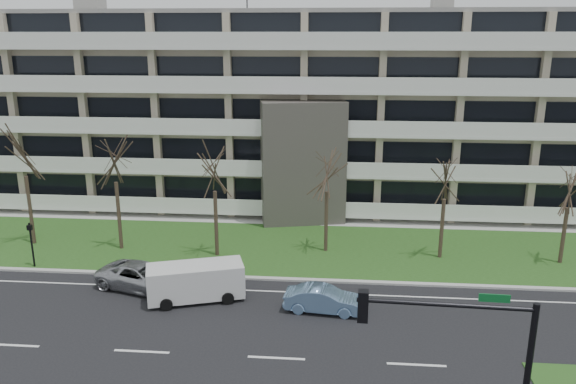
# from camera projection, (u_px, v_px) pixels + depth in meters

# --- Properties ---
(ground) EXTENTS (160.00, 160.00, 0.00)m
(ground) POSITION_uv_depth(u_px,v_px,m) (276.00, 358.00, 24.33)
(ground) COLOR black
(ground) RESTS_ON ground
(grass_verge) EXTENTS (90.00, 10.00, 0.06)m
(grass_verge) POSITION_uv_depth(u_px,v_px,m) (297.00, 248.00, 36.79)
(grass_verge) COLOR #224717
(grass_verge) RESTS_ON ground
(curb) EXTENTS (90.00, 0.35, 0.12)m
(curb) POSITION_uv_depth(u_px,v_px,m) (291.00, 279.00, 31.99)
(curb) COLOR #B2B2AD
(curb) RESTS_ON ground
(sidewalk) EXTENTS (90.00, 2.00, 0.08)m
(sidewalk) POSITION_uv_depth(u_px,v_px,m) (303.00, 221.00, 42.06)
(sidewalk) COLOR #B2B2AD
(sidewalk) RESTS_ON ground
(lane_edge_line) EXTENTS (90.00, 0.12, 0.01)m
(lane_edge_line) POSITION_uv_depth(u_px,v_px,m) (289.00, 292.00, 30.56)
(lane_edge_line) COLOR white
(lane_edge_line) RESTS_ON ground
(apartment_building) EXTENTS (60.50, 15.10, 18.75)m
(apartment_building) POSITION_uv_depth(u_px,v_px,m) (308.00, 108.00, 46.54)
(apartment_building) COLOR #B4A38C
(apartment_building) RESTS_ON ground
(silver_pickup) EXTENTS (5.60, 3.77, 1.43)m
(silver_pickup) POSITION_uv_depth(u_px,v_px,m) (142.00, 277.00, 30.80)
(silver_pickup) COLOR #A8AAAF
(silver_pickup) RESTS_ON ground
(blue_sedan) EXTENTS (4.06, 1.76, 1.30)m
(blue_sedan) POSITION_uv_depth(u_px,v_px,m) (323.00, 299.00, 28.30)
(blue_sedan) COLOR #7EA8DA
(blue_sedan) RESTS_ON ground
(white_van) EXTENTS (5.31, 3.27, 1.93)m
(white_van) POSITION_uv_depth(u_px,v_px,m) (197.00, 279.00, 29.44)
(white_van) COLOR silver
(white_van) RESTS_ON ground
(traffic_signal) EXTENTS (5.38, 0.55, 6.23)m
(traffic_signal) POSITION_uv_depth(u_px,v_px,m) (469.00, 359.00, 17.03)
(traffic_signal) COLOR black
(traffic_signal) RESTS_ON ground
(pedestrian_signal) EXTENTS (0.27, 0.21, 2.82)m
(pedestrian_signal) POSITION_uv_depth(u_px,v_px,m) (31.00, 239.00, 33.33)
(pedestrian_signal) COLOR black
(pedestrian_signal) RESTS_ON ground
(tree_1) EXTENTS (4.18, 4.18, 8.35)m
(tree_1) POSITION_uv_depth(u_px,v_px,m) (22.00, 149.00, 35.83)
(tree_1) COLOR #382B21
(tree_1) RESTS_ON ground
(tree_2) EXTENTS (4.04, 4.04, 8.08)m
(tree_2) POSITION_uv_depth(u_px,v_px,m) (114.00, 155.00, 35.00)
(tree_2) COLOR #382B21
(tree_2) RESTS_ON ground
(tree_3) EXTENTS (3.79, 3.79, 7.59)m
(tree_3) POSITION_uv_depth(u_px,v_px,m) (214.00, 165.00, 33.99)
(tree_3) COLOR #382B21
(tree_3) RESTS_ON ground
(tree_4) EXTENTS (3.58, 3.58, 7.15)m
(tree_4) POSITION_uv_depth(u_px,v_px,m) (327.00, 168.00, 34.79)
(tree_4) COLOR #382B21
(tree_4) RESTS_ON ground
(tree_5) EXTENTS (3.44, 3.44, 6.88)m
(tree_5) POSITION_uv_depth(u_px,v_px,m) (446.00, 175.00, 33.78)
(tree_5) COLOR #382B21
(tree_5) RESTS_ON ground
(tree_6) EXTENTS (3.19, 3.19, 6.38)m
(tree_6) POSITION_uv_depth(u_px,v_px,m) (571.00, 185.00, 33.06)
(tree_6) COLOR #382B21
(tree_6) RESTS_ON ground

